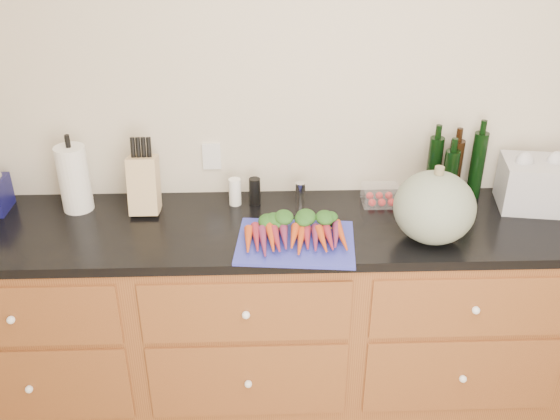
{
  "coord_description": "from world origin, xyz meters",
  "views": [
    {
      "loc": [
        -0.38,
        -0.94,
        2.24
      ],
      "look_at": [
        -0.31,
        1.2,
        1.06
      ],
      "focal_mm": 40.0,
      "sensor_mm": 36.0,
      "label": 1
    }
  ],
  "objects_px": {
    "squash": "(434,207)",
    "paper_towel": "(74,179)",
    "cutting_board": "(296,242)",
    "tomato_box": "(381,195)",
    "knife_block": "(144,185)",
    "carrots": "(295,232)"
  },
  "relations": [
    {
      "from": "squash",
      "to": "tomato_box",
      "type": "distance_m",
      "value": 0.36
    },
    {
      "from": "cutting_board",
      "to": "tomato_box",
      "type": "height_order",
      "value": "tomato_box"
    },
    {
      "from": "carrots",
      "to": "knife_block",
      "type": "relative_size",
      "value": 1.68
    },
    {
      "from": "cutting_board",
      "to": "tomato_box",
      "type": "distance_m",
      "value": 0.51
    },
    {
      "from": "paper_towel",
      "to": "knife_block",
      "type": "relative_size",
      "value": 1.19
    },
    {
      "from": "paper_towel",
      "to": "carrots",
      "type": "bearing_deg",
      "value": -17.34
    },
    {
      "from": "paper_towel",
      "to": "squash",
      "type": "bearing_deg",
      "value": -11.62
    },
    {
      "from": "squash",
      "to": "knife_block",
      "type": "bearing_deg",
      "value": 166.48
    },
    {
      "from": "squash",
      "to": "paper_towel",
      "type": "bearing_deg",
      "value": 168.38
    },
    {
      "from": "knife_block",
      "to": "tomato_box",
      "type": "distance_m",
      "value": 1.03
    },
    {
      "from": "knife_block",
      "to": "paper_towel",
      "type": "bearing_deg",
      "value": 176.13
    },
    {
      "from": "cutting_board",
      "to": "squash",
      "type": "height_order",
      "value": "squash"
    },
    {
      "from": "cutting_board",
      "to": "tomato_box",
      "type": "relative_size",
      "value": 2.85
    },
    {
      "from": "tomato_box",
      "to": "carrots",
      "type": "bearing_deg",
      "value": -142.82
    },
    {
      "from": "squash",
      "to": "paper_towel",
      "type": "relative_size",
      "value": 1.1
    },
    {
      "from": "cutting_board",
      "to": "carrots",
      "type": "distance_m",
      "value": 0.04
    },
    {
      "from": "paper_towel",
      "to": "tomato_box",
      "type": "height_order",
      "value": "paper_towel"
    },
    {
      "from": "paper_towel",
      "to": "knife_block",
      "type": "distance_m",
      "value": 0.3
    },
    {
      "from": "carrots",
      "to": "tomato_box",
      "type": "distance_m",
      "value": 0.49
    },
    {
      "from": "cutting_board",
      "to": "paper_towel",
      "type": "distance_m",
      "value": 0.99
    },
    {
      "from": "cutting_board",
      "to": "paper_towel",
      "type": "relative_size",
      "value": 1.58
    },
    {
      "from": "carrots",
      "to": "knife_block",
      "type": "distance_m",
      "value": 0.69
    }
  ]
}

